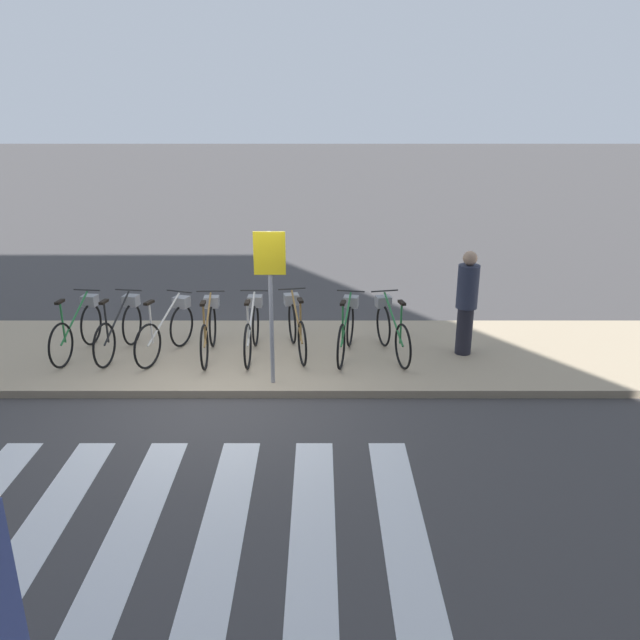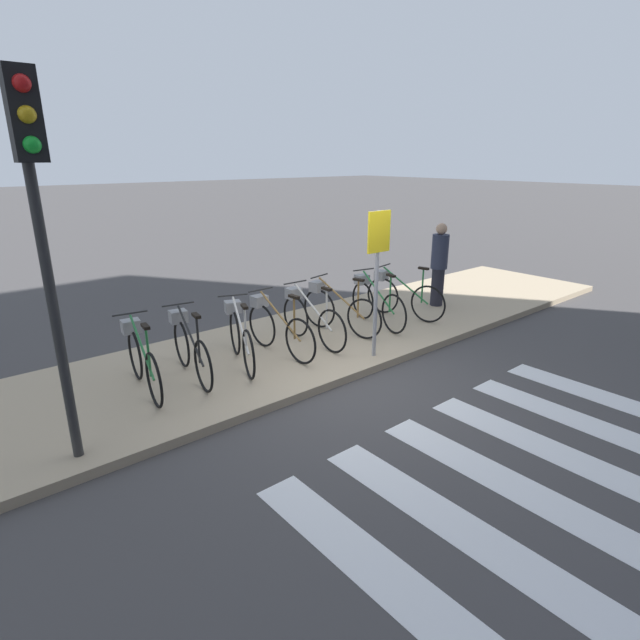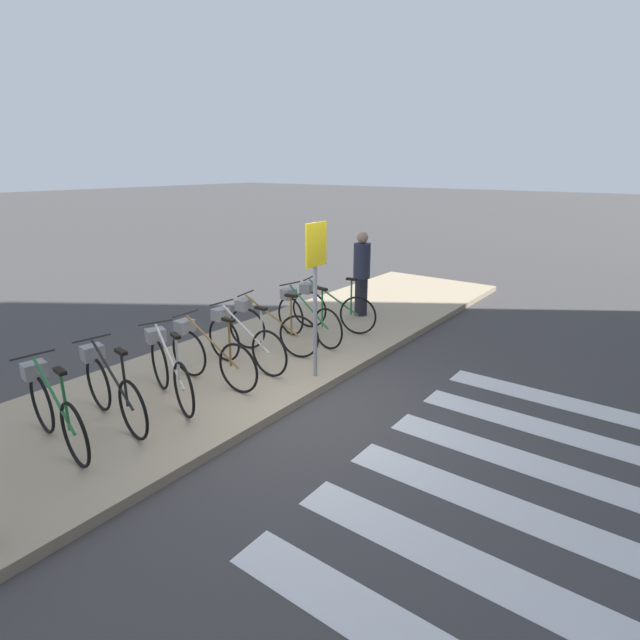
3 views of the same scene
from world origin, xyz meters
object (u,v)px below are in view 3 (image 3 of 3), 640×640
at_px(parked_bicycle_3, 208,353).
at_px(parked_bicycle_5, 267,326).
at_px(parked_bicycle_0, 53,408).
at_px(parked_bicycle_7, 329,307).
at_px(parked_bicycle_6, 305,316).
at_px(parked_bicycle_2, 168,367).
at_px(sign_post, 316,274).
at_px(parked_bicycle_1, 111,386).
at_px(parked_bicycle_4, 241,339).
at_px(pedestrian, 362,272).

relative_size(parked_bicycle_3, parked_bicycle_5, 1.02).
xyz_separation_m(parked_bicycle_0, parked_bicycle_7, (5.07, -0.05, 0.00)).
relative_size(parked_bicycle_5, parked_bicycle_6, 1.00).
distance_m(parked_bicycle_2, parked_bicycle_5, 2.07).
bearing_deg(sign_post, parked_bicycle_1, 155.66).
relative_size(parked_bicycle_0, parked_bicycle_4, 0.99).
distance_m(parked_bicycle_1, pedestrian, 5.60).
distance_m(parked_bicycle_5, sign_post, 1.66).
relative_size(parked_bicycle_6, sign_post, 0.75).
bearing_deg(parked_bicycle_0, parked_bicycle_7, -0.58).
height_order(parked_bicycle_2, parked_bicycle_6, same).
bearing_deg(parked_bicycle_7, parked_bicycle_3, -179.58).
xyz_separation_m(parked_bicycle_0, parked_bicycle_4, (2.82, -0.04, 0.00)).
bearing_deg(parked_bicycle_2, parked_bicycle_6, 0.08).
bearing_deg(parked_bicycle_1, parked_bicycle_6, -0.89).
bearing_deg(parked_bicycle_3, pedestrian, 0.88).
bearing_deg(parked_bicycle_5, parked_bicycle_4, -171.15).
height_order(parked_bicycle_0, parked_bicycle_5, same).
bearing_deg(pedestrian, parked_bicycle_2, -179.37).
xyz_separation_m(parked_bicycle_5, parked_bicycle_7, (1.54, -0.12, 0.00)).
bearing_deg(parked_bicycle_2, sign_post, -31.75).
height_order(parked_bicycle_0, parked_bicycle_1, same).
xyz_separation_m(parked_bicycle_2, sign_post, (1.76, -1.09, 1.08)).
bearing_deg(sign_post, pedestrian, 20.61).
height_order(parked_bicycle_0, sign_post, sign_post).
distance_m(parked_bicycle_6, sign_post, 1.90).
distance_m(parked_bicycle_3, parked_bicycle_6, 2.22).
relative_size(parked_bicycle_2, parked_bicycle_4, 0.95).
distance_m(parked_bicycle_2, parked_bicycle_6, 2.89).
bearing_deg(pedestrian, parked_bicycle_5, 178.27).
distance_m(parked_bicycle_0, parked_bicycle_3, 2.13).
bearing_deg(sign_post, parked_bicycle_6, 44.21).
relative_size(parked_bicycle_4, parked_bicycle_7, 1.02).
distance_m(parked_bicycle_0, sign_post, 3.59).
bearing_deg(parked_bicycle_1, parked_bicycle_7, -0.66).
bearing_deg(parked_bicycle_0, parked_bicycle_1, -0.11).
relative_size(parked_bicycle_1, parked_bicycle_5, 1.01).
height_order(parked_bicycle_2, parked_bicycle_3, same).
height_order(parked_bicycle_2, pedestrian, pedestrian).
xyz_separation_m(parked_bicycle_4, parked_bicycle_6, (1.53, -0.02, 0.00)).
bearing_deg(parked_bicycle_7, sign_post, -149.15).
bearing_deg(parked_bicycle_3, parked_bicycle_0, 178.04).
bearing_deg(parked_bicycle_4, parked_bicycle_2, -178.92).
relative_size(parked_bicycle_4, sign_post, 0.76).
bearing_deg(parked_bicycle_7, parked_bicycle_2, -179.83).
bearing_deg(parked_bicycle_4, parked_bicycle_1, 179.06).
height_order(parked_bicycle_1, parked_bicycle_5, same).
xyz_separation_m(parked_bicycle_3, parked_bicycle_4, (0.70, 0.04, 0.00)).
height_order(parked_bicycle_2, parked_bicycle_7, same).
bearing_deg(parked_bicycle_7, parked_bicycle_6, -179.48).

